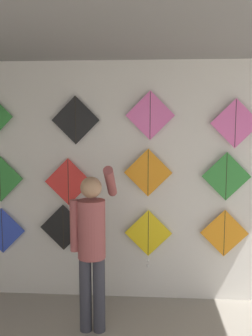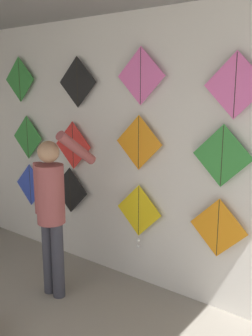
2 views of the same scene
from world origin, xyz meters
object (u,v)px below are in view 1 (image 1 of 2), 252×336
at_px(kite_0, 2,231).
at_px(kite_4, 0,179).
at_px(kite_2, 148,235).
at_px(shopkeeper, 92,240).
at_px(kite_3, 224,233).
at_px(kite_9, 76,120).
at_px(kite_1, 63,227).
at_px(kite_7, 226,177).
at_px(kite_11, 235,123).
at_px(kite_5, 68,182).
at_px(kite_10, 150,115).
at_px(kite_6, 148,173).

bearing_deg(kite_0, kite_4, 180.00).
bearing_deg(kite_2, shopkeeper, -128.61).
bearing_deg(kite_3, kite_9, 180.00).
relative_size(kite_1, kite_7, 1.00).
distance_m(kite_0, kite_3, 2.63).
height_order(kite_1, kite_11, kite_11).
xyz_separation_m(kite_0, kite_5, (0.82, 0.00, 0.60)).
bearing_deg(kite_4, kite_10, 0.00).
height_order(kite_4, kite_11, kite_11).
bearing_deg(kite_2, kite_1, 179.96).
relative_size(kite_2, kite_11, 1.25).
xyz_separation_m(kite_4, kite_9, (0.91, 0.00, 0.68)).
bearing_deg(kite_2, kite_3, 0.04).
xyz_separation_m(shopkeeper, kite_7, (1.43, 0.69, 0.54)).
bearing_deg(kite_11, kite_3, 180.00).
xyz_separation_m(kite_4, kite_6, (1.74, 0.00, 0.09)).
height_order(kite_2, kite_6, kite_6).
bearing_deg(kite_1, kite_6, 0.00).
relative_size(kite_4, kite_6, 1.00).
height_order(kite_6, kite_7, kite_6).
xyz_separation_m(kite_1, kite_7, (1.88, 0.00, 0.63)).
bearing_deg(kite_4, kite_6, 0.00).
xyz_separation_m(kite_5, kite_7, (1.81, 0.00, 0.08)).
relative_size(kite_6, kite_9, 1.00).
distance_m(kite_1, kite_5, 0.55).
bearing_deg(kite_5, kite_1, 180.00).
relative_size(shopkeeper, kite_7, 3.05).
height_order(kite_10, kite_11, kite_10).
distance_m(kite_4, kite_5, 0.82).
xyz_separation_m(kite_2, kite_3, (0.88, 0.00, 0.04)).
xyz_separation_m(kite_4, kite_5, (0.82, 0.00, -0.03)).
distance_m(kite_1, kite_6, 1.20).
relative_size(kite_1, kite_4, 1.00).
bearing_deg(kite_4, kite_5, 0.00).
bearing_deg(shopkeeper, kite_3, 26.33).
relative_size(kite_2, kite_3, 1.25).
relative_size(kite_6, kite_11, 1.00).
xyz_separation_m(kite_0, kite_2, (1.75, -0.00, -0.02)).
relative_size(kite_1, kite_3, 1.00).
distance_m(kite_7, kite_11, 0.60).
distance_m(kite_9, kite_10, 0.85).
xyz_separation_m(kite_4, kite_10, (1.76, 0.00, 0.74)).
xyz_separation_m(kite_1, kite_2, (1.01, -0.00, -0.07)).
bearing_deg(kite_2, kite_6, 174.54).
distance_m(shopkeeper, kite_0, 1.39).
bearing_deg(kite_4, kite_11, 0.00).
distance_m(kite_3, kite_6, 1.12).
xyz_separation_m(kite_2, kite_10, (0.01, 0.00, 1.39)).
relative_size(kite_0, kite_11, 1.00).
height_order(kite_0, kite_3, kite_3).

